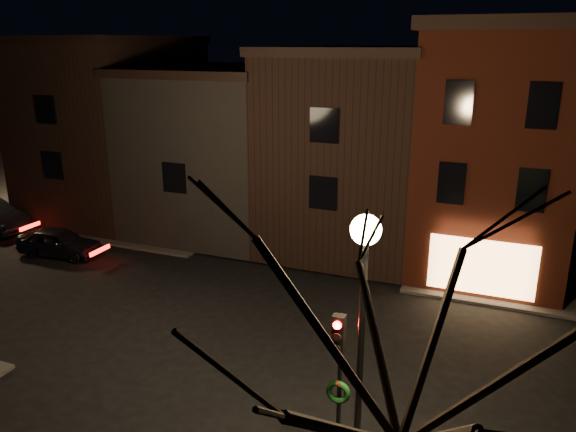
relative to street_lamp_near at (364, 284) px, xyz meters
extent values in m
plane|color=black|center=(-6.20, 6.00, -5.18)|extent=(120.00, 120.00, 0.00)
cube|color=#2D2B28|center=(-26.20, 26.00, -5.12)|extent=(30.00, 30.00, 0.12)
cube|color=#46170C|center=(1.80, 15.50, -0.06)|extent=(6.00, 8.00, 10.00)
cube|color=black|center=(1.80, 15.50, 5.19)|extent=(6.50, 8.50, 0.50)
cube|color=#E9AC69|center=(1.80, 11.45, -3.76)|extent=(4.00, 0.12, 2.20)
cube|color=black|center=(-4.70, 16.50, -0.56)|extent=(7.00, 10.00, 9.00)
cube|color=black|center=(-4.70, 16.50, 4.14)|extent=(7.30, 10.30, 0.40)
cube|color=black|center=(-11.95, 16.50, -1.06)|extent=(7.50, 10.00, 8.00)
cube|color=black|center=(-11.95, 16.50, 3.14)|extent=(7.80, 10.30, 0.40)
cube|color=black|center=(-19.20, 16.50, -0.31)|extent=(7.00, 10.00, 9.50)
cube|color=black|center=(-19.20, 16.50, 4.64)|extent=(7.30, 10.30, 0.40)
cylinder|color=black|center=(0.00, 0.00, -2.06)|extent=(0.14, 0.14, 6.00)
sphere|color=#FFD18C|center=(0.00, 0.00, 1.12)|extent=(0.60, 0.60, 0.60)
cylinder|color=black|center=(-0.60, 0.60, -3.06)|extent=(0.10, 0.10, 4.00)
cube|color=black|center=(-0.60, 0.42, -1.46)|extent=(0.28, 0.22, 0.90)
cylinder|color=#FF0C07|center=(-0.60, 0.30, -1.18)|extent=(0.18, 0.06, 0.18)
cylinder|color=black|center=(-0.60, 0.30, -1.46)|extent=(0.18, 0.06, 0.18)
cylinder|color=black|center=(-0.60, 0.30, -1.74)|extent=(0.18, 0.06, 0.18)
torus|color=#0C380F|center=(-0.60, 0.51, -2.96)|extent=(0.58, 0.14, 0.58)
sphere|color=#990C0C|center=(-0.60, 0.49, -2.74)|extent=(0.12, 0.12, 0.12)
imported|color=black|center=(-16.96, 9.05, -4.50)|extent=(4.14, 2.06, 1.35)
camera|label=1|loc=(2.44, -9.93, 4.55)|focal=35.00mm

